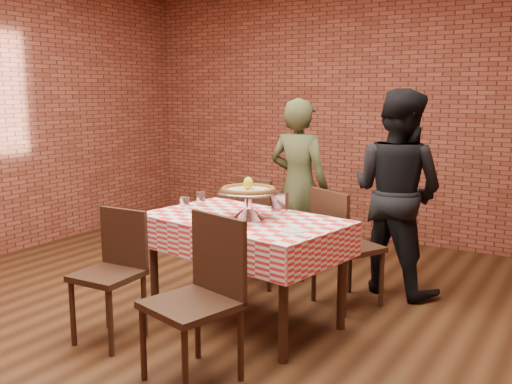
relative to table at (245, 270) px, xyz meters
The scene contains 19 objects.
ground 0.53m from the table, 128.63° to the right, with size 6.00×6.00×0.00m, color black.
back_wall 2.92m from the table, 95.02° to the left, with size 5.50×5.50×0.00m, color brown.
table is the anchor object (origin of this frame).
tablecloth 0.27m from the table, ahead, with size 1.39×0.85×0.23m, color red, non-canonical shape.
pizza_stand 0.48m from the table, 13.80° to the right, with size 0.43×0.43×0.19m, color silver, non-canonical shape.
pizza 0.58m from the table, 13.80° to the right, with size 0.37×0.37×0.03m, color beige.
lemon 0.63m from the table, 13.80° to the right, with size 0.07×0.07×0.09m, color yellow.
water_glass_left 0.64m from the table, behind, with size 0.07×0.07×0.11m, color white.
water_glass_right 0.70m from the table, 161.14° to the left, with size 0.07×0.07×0.11m, color white.
side_plate 0.64m from the table, 19.66° to the right, with size 0.16×0.16×0.01m, color white.
sweetener_packet_a 0.75m from the table, 21.79° to the right, with size 0.05×0.04×0.01m, color white.
sweetener_packet_b 0.71m from the table, 22.80° to the right, with size 0.05×0.04×0.01m, color white.
condiment_caddy 0.55m from the table, 67.57° to the left, with size 0.10×0.08×0.15m, color silver.
chair_near_left 0.94m from the table, 127.52° to the right, with size 0.38×0.38×0.86m, color #372115, non-canonical shape.
chair_near_right 0.90m from the table, 76.53° to the right, with size 0.45×0.45×0.93m, color #372115, non-canonical shape.
chair_far_left 0.90m from the table, 108.31° to the left, with size 0.44×0.44×0.92m, color #372115, non-canonical shape.
chair_far_right 0.85m from the table, 54.91° to the left, with size 0.42×0.42×0.90m, color #372115, non-canonical shape.
diner_olive 1.36m from the table, 100.88° to the left, with size 0.57×0.37×1.56m, color #404628.
diner_black 1.45m from the table, 59.96° to the left, with size 0.80×0.62×1.64m, color black.
Camera 1 is at (2.34, -2.93, 1.62)m, focal length 39.84 mm.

